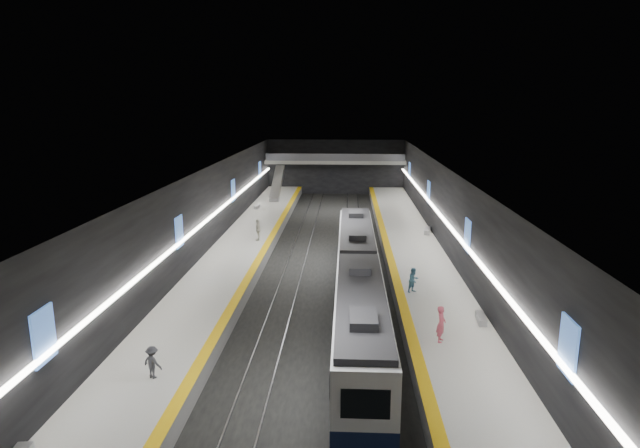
# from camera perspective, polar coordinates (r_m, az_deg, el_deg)

# --- Properties ---
(ground) EXTENTS (70.00, 70.00, 0.00)m
(ground) POSITION_cam_1_polar(r_m,az_deg,el_deg) (45.59, 0.63, -4.10)
(ground) COLOR black
(ground) RESTS_ON ground
(ceiling) EXTENTS (20.00, 70.00, 0.04)m
(ceiling) POSITION_cam_1_polar(r_m,az_deg,el_deg) (43.93, 0.66, 5.93)
(ceiling) COLOR beige
(ceiling) RESTS_ON wall_left
(wall_left) EXTENTS (0.04, 70.00, 8.00)m
(wall_left) POSITION_cam_1_polar(r_m,az_deg,el_deg) (46.07, -11.88, 0.93)
(wall_left) COLOR black
(wall_left) RESTS_ON ground
(wall_right) EXTENTS (0.04, 70.00, 8.00)m
(wall_right) POSITION_cam_1_polar(r_m,az_deg,el_deg) (45.31, 13.38, 0.66)
(wall_right) COLOR black
(wall_right) RESTS_ON ground
(wall_back) EXTENTS (20.00, 0.04, 8.00)m
(wall_back) POSITION_cam_1_polar(r_m,az_deg,el_deg) (79.14, 1.67, 6.10)
(wall_back) COLOR black
(wall_back) RESTS_ON ground
(platform_left) EXTENTS (5.00, 70.00, 1.00)m
(platform_left) POSITION_cam_1_polar(r_m,az_deg,el_deg) (46.34, -8.69, -3.33)
(platform_left) COLOR slate
(platform_left) RESTS_ON ground
(tile_surface_left) EXTENTS (5.00, 70.00, 0.02)m
(tile_surface_left) POSITION_cam_1_polar(r_m,az_deg,el_deg) (46.20, -8.71, -2.72)
(tile_surface_left) COLOR #B1B1AC
(tile_surface_left) RESTS_ON platform_left
(tactile_strip_left) EXTENTS (0.60, 70.00, 0.02)m
(tactile_strip_left) POSITION_cam_1_polar(r_m,az_deg,el_deg) (45.81, -6.01, -2.76)
(tactile_strip_left) COLOR #E4AD0C
(tactile_strip_left) RESTS_ON platform_left
(platform_right) EXTENTS (5.00, 70.00, 1.00)m
(platform_right) POSITION_cam_1_polar(r_m,az_deg,el_deg) (45.78, 10.07, -3.58)
(platform_right) COLOR slate
(platform_right) RESTS_ON ground
(tile_surface_right) EXTENTS (5.00, 70.00, 0.02)m
(tile_surface_right) POSITION_cam_1_polar(r_m,az_deg,el_deg) (45.64, 10.10, -2.97)
(tile_surface_right) COLOR #B1B1AC
(tile_surface_right) RESTS_ON platform_right
(tactile_strip_right) EXTENTS (0.60, 70.00, 0.02)m
(tactile_strip_right) POSITION_cam_1_polar(r_m,az_deg,el_deg) (45.41, 7.34, -2.94)
(tactile_strip_right) COLOR #E4AD0C
(tactile_strip_right) RESTS_ON platform_right
(rails) EXTENTS (6.52, 70.00, 0.12)m
(rails) POSITION_cam_1_polar(r_m,az_deg,el_deg) (45.57, 0.63, -4.03)
(rails) COLOR gray
(rails) RESTS_ON ground
(train) EXTENTS (2.69, 30.04, 3.60)m
(train) POSITION_cam_1_polar(r_m,az_deg,el_deg) (34.75, 4.07, -5.80)
(train) COLOR #0F1837
(train) RESTS_ON ground
(ad_posters) EXTENTS (19.94, 53.50, 2.20)m
(ad_posters) POSITION_cam_1_polar(r_m,az_deg,el_deg) (45.46, 0.70, 1.70)
(ad_posters) COLOR #4678D4
(ad_posters) RESTS_ON wall_left
(cove_light_left) EXTENTS (0.25, 68.60, 0.12)m
(cove_light_left) POSITION_cam_1_polar(r_m,az_deg,el_deg) (46.06, -11.63, 0.69)
(cove_light_left) COLOR white
(cove_light_left) RESTS_ON wall_left
(cove_light_right) EXTENTS (0.25, 68.60, 0.12)m
(cove_light_right) POSITION_cam_1_polar(r_m,az_deg,el_deg) (45.32, 13.12, 0.42)
(cove_light_right) COLOR white
(cove_light_right) RESTS_ON wall_right
(mezzanine_bridge) EXTENTS (20.00, 3.00, 1.50)m
(mezzanine_bridge) POSITION_cam_1_polar(r_m,az_deg,el_deg) (76.96, 1.63, 6.69)
(mezzanine_bridge) COLOR gray
(mezzanine_bridge) RESTS_ON wall_left
(escalator) EXTENTS (1.20, 7.50, 3.92)m
(escalator) POSITION_cam_1_polar(r_m,az_deg,el_deg) (70.95, -4.59, 4.39)
(escalator) COLOR #99999E
(escalator) RESTS_ON platform_left
(bench_left_far) EXTENTS (0.54, 1.62, 0.39)m
(bench_left_far) POSITION_cam_1_polar(r_m,az_deg,el_deg) (63.87, -6.75, 1.84)
(bench_left_far) COLOR #99999E
(bench_left_far) RESTS_ON platform_left
(bench_right_near) EXTENTS (0.57, 1.62, 0.39)m
(bench_right_near) POSITION_cam_1_polar(r_m,az_deg,el_deg) (32.44, 16.81, -9.63)
(bench_right_near) COLOR #99999E
(bench_right_near) RESTS_ON platform_right
(bench_right_far) EXTENTS (0.87, 1.94, 0.46)m
(bench_right_far) POSITION_cam_1_polar(r_m,az_deg,el_deg) (52.40, 11.38, -0.72)
(bench_right_far) COLOR #99999E
(bench_right_far) RESTS_ON platform_right
(passenger_right_a) EXTENTS (0.65, 0.82, 1.95)m
(passenger_right_a) POSITION_cam_1_polar(r_m,az_deg,el_deg) (29.08, 12.79, -10.39)
(passenger_right_a) COLOR #C64A5E
(passenger_right_a) RESTS_ON platform_right
(passenger_right_b) EXTENTS (1.03, 1.01, 1.67)m
(passenger_right_b) POSITION_cam_1_polar(r_m,az_deg,el_deg) (35.94, 9.95, -5.94)
(passenger_right_b) COLOR teal
(passenger_right_b) RESTS_ON platform_right
(passenger_left_a) EXTENTS (0.59, 1.20, 1.98)m
(passenger_left_a) POSITION_cam_1_polar(r_m,az_deg,el_deg) (48.82, -6.63, -0.62)
(passenger_left_a) COLOR #B9B7A9
(passenger_left_a) RESTS_ON platform_left
(passenger_left_b) EXTENTS (1.13, 0.91, 1.53)m
(passenger_left_b) POSITION_cam_1_polar(r_m,az_deg,el_deg) (26.17, -17.44, -13.93)
(passenger_left_b) COLOR #3A3B41
(passenger_left_b) RESTS_ON platform_left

